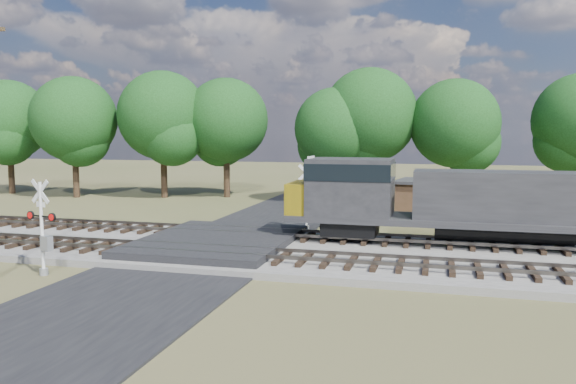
% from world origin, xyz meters
% --- Properties ---
extents(ground, '(160.00, 160.00, 0.00)m').
position_xyz_m(ground, '(0.00, 0.00, 0.00)').
color(ground, '#4B502B').
rests_on(ground, ground).
extents(ballast_bed, '(140.00, 10.00, 0.30)m').
position_xyz_m(ballast_bed, '(10.00, 0.50, 0.15)').
color(ballast_bed, gray).
rests_on(ballast_bed, ground).
extents(road, '(7.00, 60.00, 0.08)m').
position_xyz_m(road, '(0.00, 0.00, 0.04)').
color(road, black).
rests_on(road, ground).
extents(crossing_panel, '(7.00, 9.00, 0.62)m').
position_xyz_m(crossing_panel, '(0.00, 0.50, 0.32)').
color(crossing_panel, '#262628').
rests_on(crossing_panel, ground).
extents(track_near, '(140.00, 2.60, 0.33)m').
position_xyz_m(track_near, '(3.12, -2.00, 0.41)').
color(track_near, black).
rests_on(track_near, ballast_bed).
extents(track_far, '(140.00, 2.60, 0.33)m').
position_xyz_m(track_far, '(3.12, 3.00, 0.41)').
color(track_far, black).
rests_on(track_far, ballast_bed).
extents(crossing_signal_near, '(1.55, 0.44, 3.89)m').
position_xyz_m(crossing_signal_near, '(-4.78, -5.98, 1.62)').
color(crossing_signal_near, silver).
rests_on(crossing_signal_near, ground).
extents(crossing_signal_far, '(1.56, 0.42, 3.90)m').
position_xyz_m(crossing_signal_far, '(2.89, 6.96, 1.62)').
color(crossing_signal_far, silver).
rests_on(crossing_signal_far, ground).
extents(equipment_shed, '(4.58, 4.58, 2.73)m').
position_xyz_m(equipment_shed, '(9.90, 11.83, 1.38)').
color(equipment_shed, '#43301C').
rests_on(equipment_shed, ground).
extents(treeline, '(77.65, 11.93, 11.12)m').
position_xyz_m(treeline, '(7.48, 20.14, 6.84)').
color(treeline, black).
rests_on(treeline, ground).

